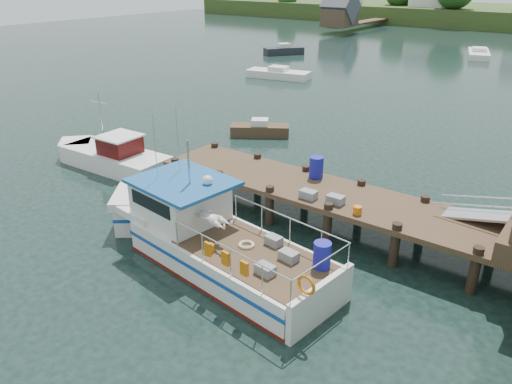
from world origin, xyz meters
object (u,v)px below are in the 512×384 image
Objects in this scene: lobster_boat at (206,235)px; moored_rowboat at (260,129)px; dock at (478,207)px; moored_d at (479,54)px; moored_e at (284,50)px; moored_a at (278,74)px; work_boat at (111,156)px.

lobster_boat reaches higher than moored_rowboat.
dock is 46.54m from moored_d.
moored_e is at bearing -134.93° from moored_d.
moored_rowboat is (-13.97, 7.56, -1.87)m from dock.
moored_e is (-15.83, 26.26, 0.09)m from moored_rowboat.
moored_a is at bearing 126.78° from lobster_boat.
moored_rowboat is at bearing 151.58° from dock.
moored_e is at bearing 117.73° from moored_rowboat.
dock is 31.78m from moored_a.
dock is 2.35× the size of work_boat.
work_boat reaches higher than moored_d.
dock is at bearing -23.69° from moored_e.
lobster_boat is (-7.31, -4.62, -1.37)m from dock.
moored_rowboat is 0.77× the size of moored_e.
moored_a reaches higher than moored_rowboat.
dock is 2.79× the size of moored_a.
moored_a is 25.56m from moored_d.
dock reaches higher than moored_a.
moored_rowboat is (2.87, 8.57, -0.22)m from work_boat.
moored_a is 0.90× the size of moored_d.
moored_a is 13.63m from moored_e.
lobster_boat is at bearing -71.73° from moored_d.
work_boat reaches higher than moored_rowboat.
moored_e reaches higher than moored_rowboat.
moored_d is at bearing 104.04° from dock.
dock is 16.95m from work_boat.
work_boat is 2.02× the size of moored_rowboat.
lobster_boat reaches higher than moored_a.
work_boat is (-16.84, -1.01, -1.65)m from dock.
work_boat is at bearing -83.16° from moored_d.
lobster_boat is 44.54m from moored_e.
moored_a is at bearing 117.26° from moored_rowboat.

